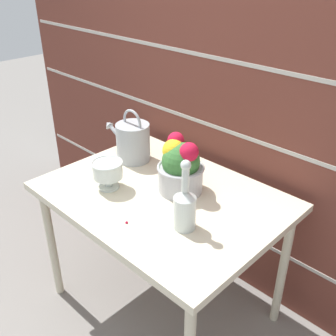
# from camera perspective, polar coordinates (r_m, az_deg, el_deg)

# --- Properties ---
(ground_plane) EXTENTS (12.00, 12.00, 0.00)m
(ground_plane) POSITION_cam_1_polar(r_m,az_deg,el_deg) (2.34, -0.75, -19.11)
(ground_plane) COLOR gray
(brick_wall) EXTENTS (3.60, 0.08, 2.20)m
(brick_wall) POSITION_cam_1_polar(r_m,az_deg,el_deg) (2.06, 9.25, 10.39)
(brick_wall) COLOR brown
(brick_wall) RESTS_ON ground_plane
(patio_table) EXTENTS (1.12, 0.82, 0.74)m
(patio_table) POSITION_cam_1_polar(r_m,az_deg,el_deg) (1.90, -0.87, -5.47)
(patio_table) COLOR beige
(patio_table) RESTS_ON ground_plane
(watering_can) EXTENTS (0.33, 0.18, 0.29)m
(watering_can) POSITION_cam_1_polar(r_m,az_deg,el_deg) (2.12, -5.15, 3.88)
(watering_can) COLOR #9EA3A8
(watering_can) RESTS_ON patio_table
(crystal_pedestal_bowl) EXTENTS (0.15, 0.15, 0.14)m
(crystal_pedestal_bowl) POSITION_cam_1_polar(r_m,az_deg,el_deg) (1.88, -8.75, -0.40)
(crystal_pedestal_bowl) COLOR silver
(crystal_pedestal_bowl) RESTS_ON patio_table
(flower_planter) EXTENTS (0.22, 0.22, 0.27)m
(flower_planter) POSITION_cam_1_polar(r_m,az_deg,el_deg) (1.82, 1.80, 0.23)
(flower_planter) COLOR #ADADB2
(flower_planter) RESTS_ON patio_table
(glass_decanter) EXTENTS (0.09, 0.09, 0.31)m
(glass_decanter) POSITION_cam_1_polar(r_m,az_deg,el_deg) (1.58, 2.45, -5.54)
(glass_decanter) COLOR silver
(glass_decanter) RESTS_ON patio_table
(fallen_petal) EXTENTS (0.01, 0.01, 0.01)m
(fallen_petal) POSITION_cam_1_polar(r_m,az_deg,el_deg) (1.67, -6.03, -7.87)
(fallen_petal) COLOR red
(fallen_petal) RESTS_ON patio_table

